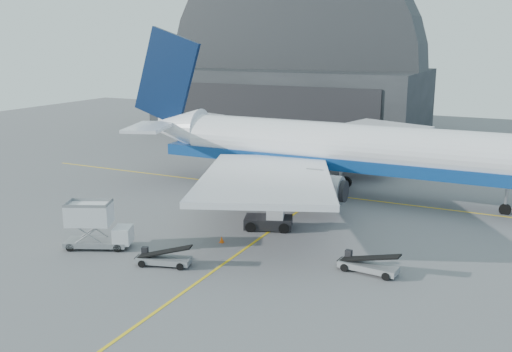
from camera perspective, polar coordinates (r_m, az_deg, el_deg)
The scene contains 9 objects.
ground at distance 49.12m, azimuth -1.26°, elevation -7.40°, with size 200.00×200.00×0.00m, color #565659.
taxi_lines at distance 60.06m, azimuth 4.26°, elevation -3.50°, with size 80.00×42.12×0.02m.
hangar at distance 114.46m, azimuth 3.81°, elevation 9.42°, with size 50.00×28.30×28.00m.
airliner at distance 66.06m, azimuth 7.62°, elevation 2.79°, with size 55.11×53.44×19.34m.
catering_truck at distance 50.84m, azimuth -15.76°, elevation -4.84°, with size 6.01×4.19×3.89m.
pushback_tug at distance 54.26m, azimuth 1.39°, elevation -4.49°, with size 5.03×3.85×2.07m.
belt_loader_a at distance 46.33m, azimuth -9.27°, elevation -8.17°, with size 4.69×2.58×1.75m.
belt_loader_b at distance 45.25m, azimuth 11.10°, elevation -8.76°, with size 4.91×2.04×1.84m.
traffic_cone at distance 50.83m, azimuth -3.45°, elevation -6.36°, with size 0.40×0.40×0.58m.
Camera 1 is at (21.01, -40.83, 17.45)m, focal length 40.00 mm.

